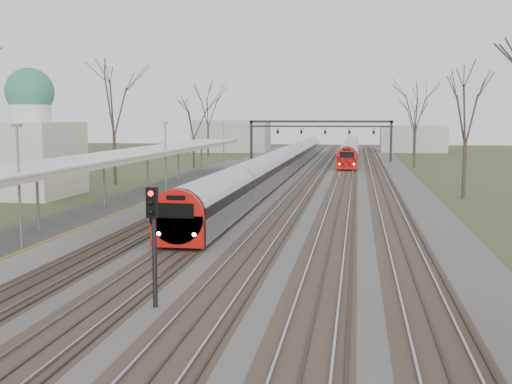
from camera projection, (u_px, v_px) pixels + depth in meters
track_bed at (303, 180)px, 65.18m from camera, size 24.00×160.00×0.22m
platform at (163, 194)px, 49.41m from camera, size 3.50×69.00×1.00m
canopy at (143, 153)px, 44.59m from camera, size 4.10×50.00×3.11m
dome_building at (12, 151)px, 51.51m from camera, size 10.00×8.00×10.30m
signal_gantry at (320, 128)px, 94.06m from camera, size 21.00×0.59×6.08m
tree_west_far at (113, 100)px, 60.10m from camera, size 5.50×5.50×11.33m
tree_east_far at (467, 106)px, 49.47m from camera, size 5.00×5.00×10.30m
train_near at (285, 161)px, 73.74m from camera, size 2.62×90.21×3.05m
train_far at (350, 148)px, 105.35m from camera, size 2.62×60.21×3.05m
signal_post at (153, 229)px, 20.75m from camera, size 0.35×0.45×4.10m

